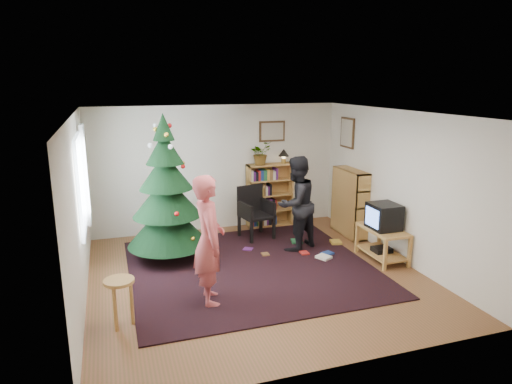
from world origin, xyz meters
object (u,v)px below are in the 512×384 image
object	(u,v)px
person_by_chair	(296,204)
bookshelf_back	(270,194)
tv_stand	(382,241)
armchair	(255,210)
person_standing	(209,240)
crt_tv	(384,216)
christmas_tree	(167,201)
picture_right	(347,133)
stool	(120,290)
table_lamp	(284,154)
bookshelf_right	(350,202)
potted_plant	(261,153)
picture_back	(272,131)

from	to	relation	value
person_by_chair	bookshelf_back	bearing A→B (deg)	-117.00
tv_stand	armchair	xyz separation A→B (m)	(-1.68, 1.79, 0.21)
tv_stand	person_standing	bearing A→B (deg)	-169.43
bookshelf_back	crt_tv	world-z (taller)	bookshelf_back
tv_stand	person_standing	world-z (taller)	person_standing
person_standing	person_by_chair	bearing A→B (deg)	-47.81
bookshelf_back	christmas_tree	bearing A→B (deg)	-151.35
picture_right	bookshelf_back	xyz separation A→B (m)	(-1.42, 0.59, -1.29)
stool	christmas_tree	bearing A→B (deg)	67.06
bookshelf_back	tv_stand	xyz separation A→B (m)	(1.16, -2.39, -0.34)
crt_tv	table_lamp	size ratio (longest dim) A/B	1.65
stool	person_standing	distance (m)	1.29
bookshelf_right	potted_plant	bearing A→B (deg)	54.71
person_by_chair	potted_plant	xyz separation A→B (m)	(-0.16, 1.48, 0.69)
tv_stand	armchair	distance (m)	2.47
picture_right	tv_stand	distance (m)	2.44
crt_tv	bookshelf_back	bearing A→B (deg)	115.89
picture_right	christmas_tree	distance (m)	3.84
tv_stand	stool	xyz separation A→B (m)	(-4.27, -0.87, 0.15)
christmas_tree	tv_stand	size ratio (longest dim) A/B	2.65
armchair	table_lamp	world-z (taller)	table_lamp
stool	potted_plant	distance (m)	4.50
picture_right	table_lamp	size ratio (longest dim) A/B	2.03
armchair	picture_right	bearing A→B (deg)	-11.62
christmas_tree	bookshelf_right	world-z (taller)	christmas_tree
tv_stand	person_standing	distance (m)	3.19
stool	potted_plant	xyz separation A→B (m)	(2.91, 3.26, 1.06)
picture_right	bookshelf_right	bearing A→B (deg)	-106.41
picture_right	crt_tv	world-z (taller)	picture_right
crt_tv	person_by_chair	bearing A→B (deg)	142.88
bookshelf_right	crt_tv	world-z (taller)	bookshelf_right
christmas_tree	potted_plant	xyz separation A→B (m)	(2.06, 1.23, 0.51)
picture_back	person_by_chair	world-z (taller)	picture_back
picture_right	bookshelf_back	distance (m)	2.00
christmas_tree	person_by_chair	bearing A→B (deg)	-6.38
stool	person_standing	bearing A→B (deg)	13.88
christmas_tree	crt_tv	world-z (taller)	christmas_tree
crt_tv	armchair	distance (m)	2.46
bookshelf_back	table_lamp	world-z (taller)	table_lamp
picture_right	armchair	world-z (taller)	picture_right
armchair	person_standing	world-z (taller)	person_standing
bookshelf_right	armchair	world-z (taller)	bookshelf_right
christmas_tree	crt_tv	distance (m)	3.61
picture_right	bookshelf_back	bearing A→B (deg)	157.39
picture_right	person_standing	world-z (taller)	picture_right
picture_back	person_standing	xyz separation A→B (m)	(-2.02, -3.10, -1.06)
bookshelf_right	person_standing	world-z (taller)	person_standing
potted_plant	stool	bearing A→B (deg)	-131.81
bookshelf_back	person_standing	xyz separation A→B (m)	(-1.93, -2.96, 0.22)
bookshelf_back	potted_plant	size ratio (longest dim) A/B	2.76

